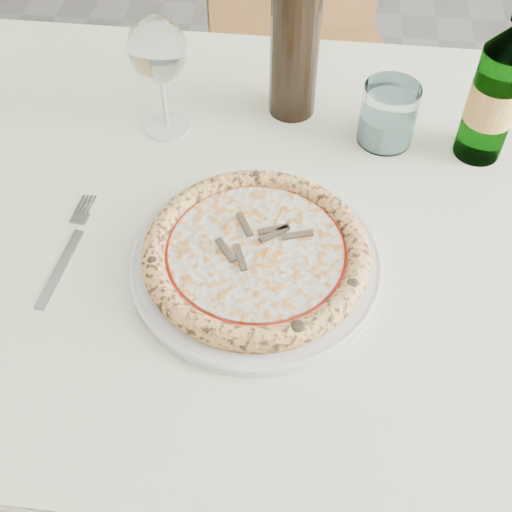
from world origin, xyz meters
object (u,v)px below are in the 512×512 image
object	(u,v)px
pizza	(256,253)
plate	(256,262)
tumbler	(388,118)
wine_bottle	(295,38)
beer_bottle	(496,92)
chair_far	(304,30)
dining_table	(264,252)
wine_glass	(158,52)

from	to	relation	value
pizza	plate	bearing A→B (deg)	60.00
tumbler	wine_bottle	bearing A→B (deg)	158.42
beer_bottle	chair_far	bearing A→B (deg)	112.65
tumbler	wine_bottle	world-z (taller)	wine_bottle
beer_bottle	dining_table	bearing A→B (deg)	-153.39
dining_table	plate	xyz separation A→B (m)	(0.00, -0.10, 0.10)
wine_glass	tumbler	xyz separation A→B (m)	(0.32, 0.01, -0.09)
tumbler	wine_bottle	size ratio (longest dim) A/B	0.31
plate	beer_bottle	bearing A→B (deg)	40.09
tumbler	pizza	bearing A→B (deg)	-121.68
plate	wine_bottle	distance (m)	0.34
plate	pizza	distance (m)	0.02
beer_bottle	plate	bearing A→B (deg)	-139.91
wine_glass	tumbler	bearing A→B (deg)	1.75
dining_table	tumbler	world-z (taller)	tumbler
chair_far	beer_bottle	world-z (taller)	beer_bottle
chair_far	beer_bottle	xyz separation A→B (m)	(0.28, -0.67, 0.33)
wine_glass	wine_bottle	size ratio (longest dim) A/B	0.62
dining_table	chair_far	xyz separation A→B (m)	(0.01, 0.82, -0.13)
chair_far	tumbler	xyz separation A→B (m)	(0.15, -0.65, 0.26)
wine_glass	tumbler	world-z (taller)	wine_glass
dining_table	beer_bottle	bearing A→B (deg)	26.61
dining_table	wine_bottle	world-z (taller)	wine_bottle
pizza	tumbler	bearing A→B (deg)	58.32
tumbler	wine_bottle	xyz separation A→B (m)	(-0.14, 0.06, 0.08)
chair_far	wine_bottle	world-z (taller)	wine_bottle
dining_table	wine_bottle	size ratio (longest dim) A/B	4.92
chair_far	wine_glass	size ratio (longest dim) A/B	5.19
dining_table	plate	size ratio (longest dim) A/B	4.55
chair_far	wine_bottle	bearing A→B (deg)	-89.45
dining_table	wine_bottle	bearing A→B (deg)	84.67
dining_table	beer_bottle	distance (m)	0.38
dining_table	wine_bottle	xyz separation A→B (m)	(0.02, 0.22, 0.21)
wine_glass	beer_bottle	xyz separation A→B (m)	(0.45, -0.00, -0.03)
pizza	beer_bottle	size ratio (longest dim) A/B	1.07
plate	pizza	xyz separation A→B (m)	(-0.00, -0.00, 0.02)
plate	pizza	world-z (taller)	pizza
dining_table	tumbler	xyz separation A→B (m)	(0.16, 0.16, 0.13)
plate	tumbler	bearing A→B (deg)	58.32
dining_table	tumbler	distance (m)	0.26
chair_far	plate	world-z (taller)	chair_far
tumbler	wine_bottle	distance (m)	0.17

